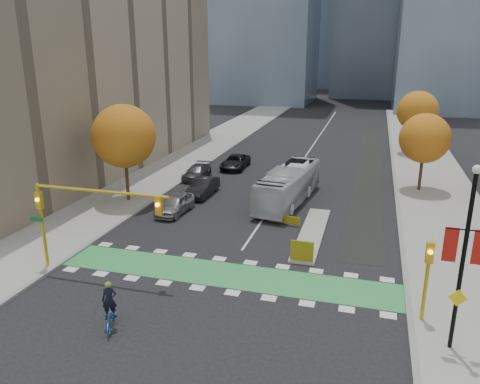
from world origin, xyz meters
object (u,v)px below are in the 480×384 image
Objects in this scene: tree_east_far at (418,111)px; cyclist at (111,313)px; tree_east_near at (425,138)px; parked_car_a at (175,204)px; hazard_board at (302,251)px; parked_car_d at (235,162)px; tree_west at (124,136)px; banner_lamppost at (464,253)px; traffic_signal_west at (79,207)px; parked_car_b at (203,187)px; traffic_signal_east at (428,270)px; parked_car_c at (197,172)px; bus at (289,185)px.

cyclist is at bearing -110.39° from tree_east_far.
parked_car_a is (-18.99, -11.62, -4.11)m from tree_east_near.
tree_east_near reaches higher than hazard_board.
cyclist is at bearing -84.72° from parked_car_d.
tree_west is 15.28m from parked_car_d.
banner_lamppost is (7.50, -6.70, 3.81)m from hazard_board.
traffic_signal_west is at bearing -117.95° from tree_east_far.
tree_west is (-16.00, 7.80, 4.82)m from hazard_board.
hazard_board reaches higher than parked_car_d.
parked_car_d is at bearing 73.01° from cyclist.
tree_west is at bearing 148.32° from banner_lamppost.
tree_east_near is 1.37× the size of parked_car_d.
hazard_board is at bearing -45.97° from parked_car_b.
tree_west reaches higher than traffic_signal_east.
traffic_signal_east is 0.50× the size of banner_lamppost.
parked_car_a is 15.01m from parked_car_d.
banner_lamppost is at bearing -63.39° from traffic_signal_east.
tree_east_near is at bearing 22.62° from tree_west.
cyclist is 0.54× the size of parked_car_a.
hazard_board is 0.17× the size of banner_lamppost.
banner_lamppost reaches higher than cyclist.
hazard_board is at bearing 138.21° from banner_lamppost.
tree_east_far reaches higher than parked_car_c.
traffic_signal_west is 1.92× the size of parked_car_a.
cyclist is (-7.51, -9.26, 0.00)m from hazard_board.
traffic_signal_east is 0.92× the size of parked_car_a.
tree_east_near is 0.85× the size of banner_lamppost.
parked_car_a is 0.86× the size of parked_car_d.
bus is 7.65m from parked_car_b.
cyclist is at bearing -63.53° from tree_west.
hazard_board is 11.92m from cyclist.
parked_car_d is (-2.99, 30.45, -0.08)m from cyclist.
bus reaches higher than hazard_board.
tree_west is at bearing 165.60° from parked_car_a.
tree_east_far is 0.69× the size of bus.
tree_east_near is (8.00, 17.80, 4.06)m from hazard_board.
bus reaches higher than cyclist.
tree_west reaches higher than parked_car_d.
parked_car_d is (-7.61, 9.91, -0.82)m from bus.
cyclist is 15.83m from parked_car_a.
banner_lamppost reaches higher than traffic_signal_west.
parked_car_b is (-10.50, 11.18, -0.03)m from hazard_board.
traffic_signal_west is (4.07, -12.51, -1.58)m from tree_west.
traffic_signal_east is at bearing -35.92° from hazard_board.
parked_car_d is at bearing -146.42° from tree_east_far.
traffic_signal_east is 0.79× the size of parked_car_d.
tree_west is 1.76× the size of parked_car_b.
parked_car_b is (-18.00, 17.89, -3.84)m from banner_lamppost.
parked_car_c is (-5.49, 25.45, -0.13)m from cyclist.
traffic_signal_east is at bearing -42.24° from parked_car_b.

